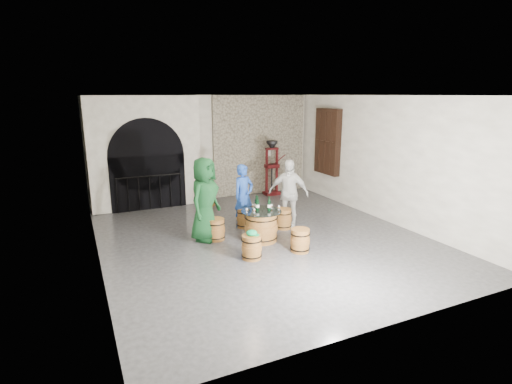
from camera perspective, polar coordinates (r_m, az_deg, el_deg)
name	(u,v)px	position (r m, az deg, el deg)	size (l,w,h in m)	color
ground	(262,238)	(9.27, 0.87, -6.56)	(8.00, 8.00, 0.00)	#2E2E31
wall_back	(206,148)	(12.52, -7.11, 6.25)	(8.00, 8.00, 0.00)	silver
wall_front	(393,220)	(5.61, 18.95, -3.82)	(8.00, 8.00, 0.00)	silver
wall_left	(92,184)	(8.00, -22.32, 1.03)	(8.00, 8.00, 0.00)	silver
wall_right	(385,159)	(10.81, 17.93, 4.49)	(8.00, 8.00, 0.00)	silver
ceiling	(263,95)	(8.69, 0.95, 13.64)	(8.00, 8.00, 0.00)	beige
stone_facing_panel	(260,145)	(13.12, 0.52, 6.70)	(3.20, 0.12, 3.18)	gray
arched_opening	(145,153)	(11.83, -15.54, 5.33)	(3.10, 0.60, 3.19)	silver
shuttered_window	(327,142)	(12.56, 10.16, 7.09)	(0.23, 1.10, 2.00)	black
barrel_table	(261,226)	(8.98, 0.75, -4.88)	(0.91, 0.91, 0.70)	olive
barrel_stool_left	(216,229)	(9.12, -5.75, -5.33)	(0.42, 0.42, 0.50)	olive
barrel_stool_far	(245,218)	(9.92, -1.61, -3.68)	(0.42, 0.42, 0.50)	olive
barrel_stool_right	(283,219)	(9.86, 3.93, -3.82)	(0.42, 0.42, 0.50)	olive
barrel_stool_near_right	(300,240)	(8.47, 6.32, -6.89)	(0.42, 0.42, 0.50)	olive
barrel_stool_near_left	(252,247)	(8.07, -0.62, -7.87)	(0.42, 0.42, 0.50)	olive
green_cap	(252,233)	(7.96, -0.60, -5.87)	(0.26, 0.22, 0.12)	#0C8547
person_green	(205,199)	(8.96, -7.35, -1.04)	(0.93, 0.60, 1.89)	#103B1B
person_blue	(244,196)	(9.84, -1.79, -0.55)	(0.57, 0.38, 1.57)	#1B4099
person_white	(288,193)	(9.89, 4.66, -0.16)	(0.99, 0.41, 1.69)	beige
wine_bottle_left	(258,205)	(8.89, 0.23, -1.81)	(0.08, 0.08, 0.32)	black
wine_bottle_center	(269,205)	(8.89, 1.88, -1.81)	(0.08, 0.08, 0.32)	black
wine_bottle_right	(256,204)	(8.96, 0.03, -1.67)	(0.08, 0.08, 0.32)	black
tasting_glass_a	(254,211)	(8.71, -0.25, -2.70)	(0.05, 0.05, 0.10)	#AB5821
tasting_glass_b	(272,206)	(9.05, 2.23, -2.06)	(0.05, 0.05, 0.10)	#AB5821
tasting_glass_c	(253,206)	(9.07, -0.39, -2.03)	(0.05, 0.05, 0.10)	#AB5821
tasting_glass_d	(269,205)	(9.12, 1.91, -1.94)	(0.05, 0.05, 0.10)	#AB5821
tasting_glass_e	(279,208)	(8.95, 3.30, -2.26)	(0.05, 0.05, 0.10)	#AB5821
tasting_glass_f	(247,210)	(8.74, -1.34, -2.64)	(0.05, 0.05, 0.10)	#AB5821
side_barrel	(208,195)	(11.93, -6.89, -0.46)	(0.46, 0.46, 0.61)	olive
corking_press	(272,164)	(13.00, 2.29, 4.08)	(0.72, 0.40, 1.77)	#450B0D
control_box	(268,153)	(13.19, 1.66, 5.64)	(0.18, 0.10, 0.22)	silver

